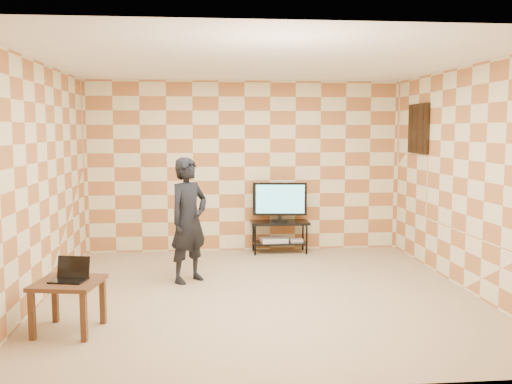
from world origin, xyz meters
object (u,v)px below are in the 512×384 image
Objects in this scene: tv at (280,200)px; person at (189,220)px; side_table at (68,290)px; tv_stand at (280,230)px.

person reaches higher than tv.
side_table is (-2.50, -3.31, -0.43)m from tv.
tv reaches higher than side_table.
side_table is 2.09m from person.
person is at bearing -131.16° from tv.
tv_stand is 2.15m from person.
tv_stand is 1.33× the size of side_table.
tv_stand is at bearing 52.99° from side_table.
tv_stand is at bearing 5.75° from person.
tv is 4.17m from side_table.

